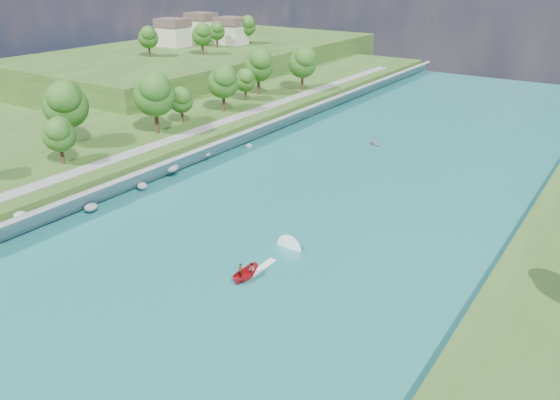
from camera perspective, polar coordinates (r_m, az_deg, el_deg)
The scene contains 11 objects.
ground at distance 63.79m, azimuth -7.82°, elevation -7.83°, with size 260.00×260.00×0.00m, color #2D5119.
river_water at distance 77.83m, azimuth 1.96°, elevation -1.52°, with size 55.00×240.00×0.10m, color #1A635E.
berm_west at distance 110.45m, azimuth -20.60°, elevation 5.55°, with size 45.00×240.00×3.50m, color #2D5119.
ridge_west at distance 182.68m, azimuth -7.57°, elevation 14.30°, with size 60.00×120.00×9.00m, color #2D5119.
riprap_bank at distance 92.01m, azimuth -12.01°, elevation 3.16°, with size 3.57×236.00×4.05m.
riverside_path at distance 96.61m, azimuth -14.57°, elevation 5.00°, with size 3.00×200.00×0.10m, color gray.
ridge_houses at distance 189.32m, azimuth -8.14°, elevation 17.28°, with size 29.50×29.50×8.40m.
trees_west at distance 99.28m, azimuth -18.80°, elevation 8.48°, with size 16.65×148.51×13.74m.
trees_ridge at distance 170.70m, azimuth -7.67°, elevation 16.89°, with size 15.94×42.84×10.46m.
motorboat at distance 63.27m, azimuth -2.67°, elevation -7.10°, with size 3.60×18.81×2.05m.
raft at distance 109.69m, azimuth 9.89°, elevation 5.88°, with size 3.56×3.39×1.47m.
Camera 1 is at (37.50, -39.79, 32.86)m, focal length 35.00 mm.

